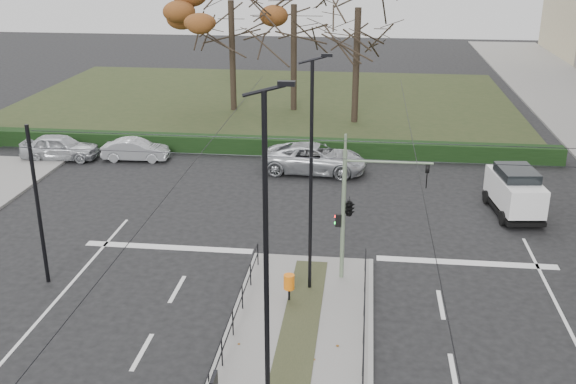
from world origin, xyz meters
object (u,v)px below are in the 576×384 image
parked_car_fourth (315,158)px  bare_tree_center (294,12)px  white_van (515,190)px  parked_car_second (136,150)px  rust_tree (231,0)px  litter_bin (289,282)px  streetlamp_median_far (312,176)px  traffic_light (352,206)px  parked_car_first (60,147)px  bare_tree_near (358,16)px  streetlamp_median_near (267,263)px

parked_car_fourth → bare_tree_center: size_ratio=0.56×
parked_car_fourth → white_van: white_van is taller
parked_car_second → rust_tree: 14.69m
litter_bin → parked_car_second: bearing=125.0°
streetlamp_median_far → parked_car_fourth: size_ratio=1.49×
traffic_light → parked_car_fourth: size_ratio=0.88×
traffic_light → litter_bin: size_ratio=5.05×
litter_bin → white_van: 13.16m
parked_car_fourth → parked_car_second: bearing=87.9°
parked_car_first → white_van: white_van is taller
white_van → bare_tree_near: bearing=116.1°
litter_bin → rust_tree: 29.30m
litter_bin → rust_tree: bearing=104.9°
traffic_light → bare_tree_center: size_ratio=0.49×
traffic_light → bare_tree_near: bearing=91.0°
white_van → streetlamp_median_far: bearing=-136.0°
traffic_light → streetlamp_median_near: (-1.82, -8.15, 1.66)m
traffic_light → litter_bin: (-2.02, -1.94, -2.17)m
parked_car_fourth → bare_tree_center: (-2.68, 13.83, 6.31)m
litter_bin → rust_tree: (-7.31, 27.48, 7.05)m
streetlamp_median_near → white_van: (9.09, 15.54, -3.51)m
streetlamp_median_near → parked_car_fourth: bearing=91.2°
streetlamp_median_far → litter_bin: bearing=-123.2°
traffic_light → parked_car_second: bearing=133.7°
parked_car_first → traffic_light: bearing=-131.0°
rust_tree → bare_tree_center: (4.38, 0.57, -0.80)m
litter_bin → bare_tree_near: bare_tree_near is taller
bare_tree_near → parked_car_fourth: bearing=-99.9°
white_van → parked_car_first: bearing=167.4°
streetlamp_median_far → white_van: streetlamp_median_far is taller
streetlamp_median_near → white_van: streetlamp_median_near is taller
litter_bin → parked_car_first: 21.02m
parked_car_first → bare_tree_near: bare_tree_near is taller
streetlamp_median_far → white_van: 12.43m
streetlamp_median_near → bare_tree_center: size_ratio=0.89×
litter_bin → traffic_light: bearing=43.8°
white_van → parked_car_second: bearing=163.7°
parked_car_first → rust_tree: rust_tree is taller
traffic_light → rust_tree: 27.63m
streetlamp_median_near → parked_car_second: 24.28m
traffic_light → rust_tree: (-9.33, 25.55, 4.88)m
parked_car_first → rust_tree: (7.65, 12.72, 7.15)m
traffic_light → bare_tree_center: bearing=100.7°
parked_car_second → bare_tree_center: 16.34m
white_van → bare_tree_center: 23.13m
parked_car_second → bare_tree_center: (7.67, 12.90, 6.47)m
streetlamp_median_near → bare_tree_center: bare_tree_center is taller
parked_car_first → parked_car_second: parked_car_first is taller
white_van → streetlamp_median_near: bearing=-120.3°
parked_car_second → streetlamp_median_near: bearing=-156.4°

